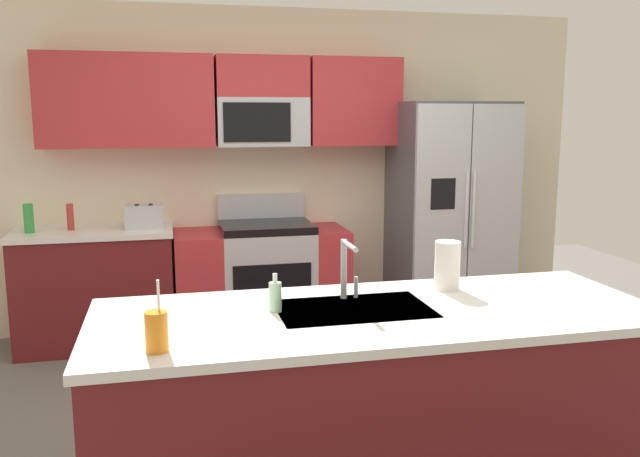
# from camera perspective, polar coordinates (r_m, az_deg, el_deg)

# --- Properties ---
(ground_plane) EXTENTS (9.00, 9.00, 0.00)m
(ground_plane) POSITION_cam_1_polar(r_m,az_deg,el_deg) (3.88, 2.29, -16.98)
(ground_plane) COLOR #66605B
(ground_plane) RESTS_ON ground
(kitchen_wall_unit) EXTENTS (5.20, 0.43, 2.60)m
(kitchen_wall_unit) POSITION_cam_1_polar(r_m,az_deg,el_deg) (5.49, -4.87, 6.89)
(kitchen_wall_unit) COLOR beige
(kitchen_wall_unit) RESTS_ON ground
(back_counter) EXTENTS (1.17, 0.63, 0.90)m
(back_counter) POSITION_cam_1_polar(r_m,az_deg,el_deg) (5.33, -18.71, -4.82)
(back_counter) COLOR maroon
(back_counter) RESTS_ON ground
(range_oven) EXTENTS (1.36, 0.61, 1.10)m
(range_oven) POSITION_cam_1_polar(r_m,az_deg,el_deg) (5.35, -5.02, -4.35)
(range_oven) COLOR #B7BABF
(range_oven) RESTS_ON ground
(refrigerator) EXTENTS (0.90, 0.76, 1.85)m
(refrigerator) POSITION_cam_1_polar(r_m,az_deg,el_deg) (5.62, 11.09, 1.20)
(refrigerator) COLOR #4C4F54
(refrigerator) RESTS_ON ground
(island_counter) EXTENTS (2.49, 0.95, 0.90)m
(island_counter) POSITION_cam_1_polar(r_m,az_deg,el_deg) (3.10, 4.93, -14.96)
(island_counter) COLOR maroon
(island_counter) RESTS_ON ground
(toaster) EXTENTS (0.28, 0.16, 0.18)m
(toaster) POSITION_cam_1_polar(r_m,az_deg,el_deg) (5.15, -14.92, 1.00)
(toaster) COLOR #B7BABF
(toaster) RESTS_ON back_counter
(pepper_mill) EXTENTS (0.05, 0.05, 0.20)m
(pepper_mill) POSITION_cam_1_polar(r_m,az_deg,el_deg) (5.24, -20.73, 0.93)
(pepper_mill) COLOR #B2332D
(pepper_mill) RESTS_ON back_counter
(bottle_green) EXTENTS (0.07, 0.07, 0.21)m
(bottle_green) POSITION_cam_1_polar(r_m,az_deg,el_deg) (5.23, -23.83, 0.81)
(bottle_green) COLOR green
(bottle_green) RESTS_ON back_counter
(sink_faucet) EXTENTS (0.09, 0.21, 0.28)m
(sink_faucet) POSITION_cam_1_polar(r_m,az_deg,el_deg) (3.05, 2.31, -3.11)
(sink_faucet) COLOR #B7BABF
(sink_faucet) RESTS_ON island_counter
(drink_cup_orange) EXTENTS (0.08, 0.08, 0.27)m
(drink_cup_orange) POSITION_cam_1_polar(r_m,az_deg,el_deg) (2.49, -13.92, -8.59)
(drink_cup_orange) COLOR orange
(drink_cup_orange) RESTS_ON island_counter
(soap_dispenser) EXTENTS (0.06, 0.06, 0.17)m
(soap_dispenser) POSITION_cam_1_polar(r_m,az_deg,el_deg) (2.90, -3.88, -5.86)
(soap_dispenser) COLOR #A5D8B2
(soap_dispenser) RESTS_ON island_counter
(paper_towel_roll) EXTENTS (0.12, 0.12, 0.24)m
(paper_towel_roll) POSITION_cam_1_polar(r_m,az_deg,el_deg) (3.29, 10.92, -3.16)
(paper_towel_roll) COLOR white
(paper_towel_roll) RESTS_ON island_counter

